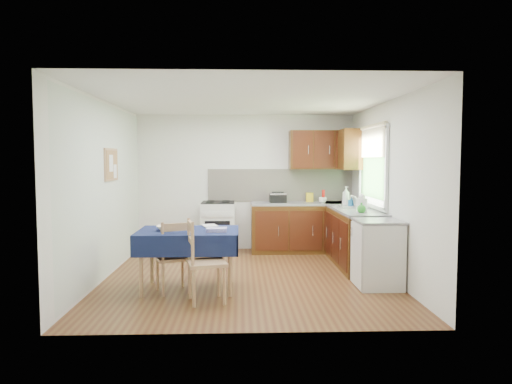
{
  "coord_description": "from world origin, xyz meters",
  "views": [
    {
      "loc": [
        -0.11,
        -6.39,
        1.66
      ],
      "look_at": [
        0.13,
        0.29,
        1.2
      ],
      "focal_mm": 32.0,
      "sensor_mm": 36.0,
      "label": 1
    }
  ],
  "objects_px": {
    "sandwich_press": "(278,198)",
    "chair_far": "(174,254)",
    "chair_near": "(202,259)",
    "kettle": "(362,204)",
    "toaster": "(278,198)",
    "dish_rack": "(354,206)",
    "dining_table": "(188,238)"
  },
  "relations": [
    {
      "from": "toaster",
      "to": "dish_rack",
      "type": "height_order",
      "value": "dish_rack"
    },
    {
      "from": "chair_near",
      "to": "kettle",
      "type": "relative_size",
      "value": 3.58
    },
    {
      "from": "dining_table",
      "to": "chair_far",
      "type": "xyz_separation_m",
      "value": [
        -0.17,
        -0.13,
        -0.18
      ]
    },
    {
      "from": "chair_far",
      "to": "dish_rack",
      "type": "height_order",
      "value": "dish_rack"
    },
    {
      "from": "dining_table",
      "to": "dish_rack",
      "type": "height_order",
      "value": "dish_rack"
    },
    {
      "from": "dining_table",
      "to": "kettle",
      "type": "xyz_separation_m",
      "value": [
        2.45,
        0.8,
        0.35
      ]
    },
    {
      "from": "chair_near",
      "to": "dish_rack",
      "type": "height_order",
      "value": "dish_rack"
    },
    {
      "from": "chair_near",
      "to": "sandwich_press",
      "type": "xyz_separation_m",
      "value": [
        1.13,
        2.93,
        0.47
      ]
    },
    {
      "from": "chair_far",
      "to": "dish_rack",
      "type": "bearing_deg",
      "value": -171.84
    },
    {
      "from": "sandwich_press",
      "to": "kettle",
      "type": "xyz_separation_m",
      "value": [
        1.1,
        -1.6,
        0.04
      ]
    },
    {
      "from": "chair_far",
      "to": "sandwich_press",
      "type": "distance_m",
      "value": 2.99
    },
    {
      "from": "chair_far",
      "to": "toaster",
      "type": "xyz_separation_m",
      "value": [
        1.51,
        2.51,
        0.51
      ]
    },
    {
      "from": "chair_far",
      "to": "sandwich_press",
      "type": "relative_size",
      "value": 3.06
    },
    {
      "from": "toaster",
      "to": "chair_near",
      "type": "bearing_deg",
      "value": -135.17
    },
    {
      "from": "kettle",
      "to": "dish_rack",
      "type": "bearing_deg",
      "value": 85.89
    },
    {
      "from": "dish_rack",
      "to": "sandwich_press",
      "type": "bearing_deg",
      "value": 138.11
    },
    {
      "from": "dining_table",
      "to": "chair_far",
      "type": "relative_size",
      "value": 1.39
    },
    {
      "from": "dish_rack",
      "to": "kettle",
      "type": "bearing_deg",
      "value": -95.5
    },
    {
      "from": "sandwich_press",
      "to": "dish_rack",
      "type": "xyz_separation_m",
      "value": [
        1.15,
        -0.98,
        -0.06
      ]
    },
    {
      "from": "chair_near",
      "to": "chair_far",
      "type": "bearing_deg",
      "value": 30.98
    },
    {
      "from": "chair_near",
      "to": "toaster",
      "type": "relative_size",
      "value": 3.84
    },
    {
      "from": "chair_far",
      "to": "dining_table",
      "type": "bearing_deg",
      "value": -165.64
    },
    {
      "from": "dish_rack",
      "to": "chair_near",
      "type": "bearing_deg",
      "value": -140.74
    },
    {
      "from": "sandwich_press",
      "to": "chair_far",
      "type": "bearing_deg",
      "value": -144.88
    },
    {
      "from": "chair_far",
      "to": "dish_rack",
      "type": "relative_size",
      "value": 2.19
    },
    {
      "from": "chair_far",
      "to": "chair_near",
      "type": "distance_m",
      "value": 0.56
    },
    {
      "from": "chair_near",
      "to": "dish_rack",
      "type": "relative_size",
      "value": 2.33
    },
    {
      "from": "chair_far",
      "to": "chair_near",
      "type": "relative_size",
      "value": 0.94
    },
    {
      "from": "chair_far",
      "to": "toaster",
      "type": "bearing_deg",
      "value": -143.05
    },
    {
      "from": "toaster",
      "to": "dish_rack",
      "type": "relative_size",
      "value": 0.61
    },
    {
      "from": "toaster",
      "to": "dish_rack",
      "type": "bearing_deg",
      "value": -64.03
    },
    {
      "from": "chair_near",
      "to": "dish_rack",
      "type": "bearing_deg",
      "value": -62.53
    }
  ]
}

